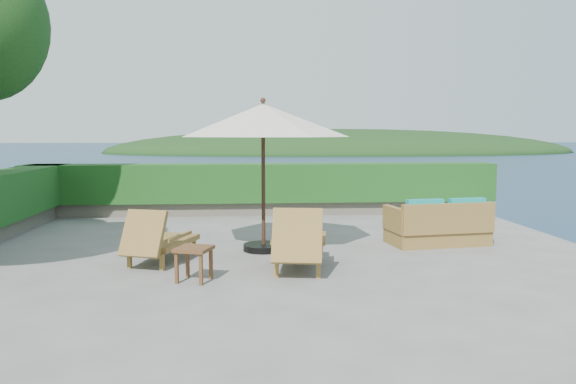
{
  "coord_description": "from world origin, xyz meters",
  "views": [
    {
      "loc": [
        -0.46,
        -9.25,
        2.16
      ],
      "look_at": [
        0.3,
        0.8,
        1.1
      ],
      "focal_mm": 35.0,
      "sensor_mm": 36.0,
      "label": 1
    }
  ],
  "objects": [
    {
      "name": "ground",
      "position": [
        0.0,
        0.0,
        0.0
      ],
      "size": [
        12.0,
        12.0,
        0.0
      ],
      "primitive_type": "plane",
      "color": "gray",
      "rests_on": "ground"
    },
    {
      "name": "foundation",
      "position": [
        0.0,
        0.0,
        -1.55
      ],
      "size": [
        12.0,
        12.0,
        3.0
      ],
      "primitive_type": "cube",
      "color": "#5A5248",
      "rests_on": "ocean"
    },
    {
      "name": "offshore_island",
      "position": [
        25.0,
        140.0,
        -3.0
      ],
      "size": [
        126.0,
        57.6,
        12.6
      ],
      "primitive_type": "ellipsoid",
      "color": "black",
      "rests_on": "ocean"
    },
    {
      "name": "planter_wall_far",
      "position": [
        0.0,
        5.6,
        0.18
      ],
      "size": [
        12.0,
        0.6,
        0.36
      ],
      "primitive_type": "cube",
      "color": "#6F6659",
      "rests_on": "ground"
    },
    {
      "name": "hedge_far",
      "position": [
        0.0,
        5.6,
        0.85
      ],
      "size": [
        12.4,
        0.9,
        1.0
      ],
      "primitive_type": "cube",
      "color": "#134215",
      "rests_on": "planter_wall_far"
    },
    {
      "name": "patio_umbrella",
      "position": [
        -0.14,
        0.95,
        2.36
      ],
      "size": [
        3.89,
        3.89,
        2.79
      ],
      "rotation": [
        0.0,
        0.0,
        -0.29
      ],
      "color": "black",
      "rests_on": "ground"
    },
    {
      "name": "lounge_left",
      "position": [
        -1.91,
        0.06,
        0.4
      ],
      "size": [
        1.17,
        1.77,
        0.95
      ],
      "rotation": [
        0.0,
        0.0,
        -0.33
      ],
      "color": "olive",
      "rests_on": "ground"
    },
    {
      "name": "lounge_right",
      "position": [
        0.38,
        -0.56,
        0.44
      ],
      "size": [
        1.01,
        1.9,
        1.04
      ],
      "rotation": [
        0.0,
        0.0,
        -0.15
      ],
      "color": "olive",
      "rests_on": "ground"
    },
    {
      "name": "side_table",
      "position": [
        -1.22,
        -1.14,
        0.42
      ],
      "size": [
        0.61,
        0.61,
        0.51
      ],
      "rotation": [
        0.0,
        0.0,
        -0.32
      ],
      "color": "brown",
      "rests_on": "ground"
    },
    {
      "name": "wicker_loveseat",
      "position": [
        3.27,
        1.25,
        0.36
      ],
      "size": [
        2.01,
        1.23,
        0.93
      ],
      "rotation": [
        0.0,
        0.0,
        0.14
      ],
      "color": "olive",
      "rests_on": "ground"
    }
  ]
}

